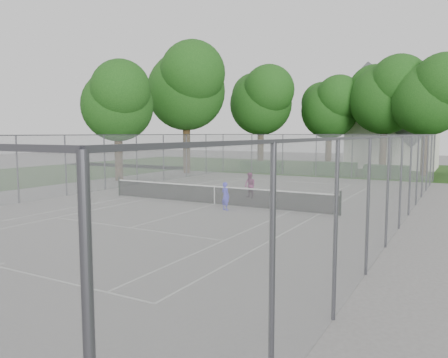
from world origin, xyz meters
The scene contains 17 objects.
ground centered at (0.00, 0.00, 0.00)m, with size 120.00×120.00×0.00m, color slate.
grass_far centered at (0.00, 26.00, 0.00)m, with size 60.00×20.00×0.00m, color #1E3F12.
court_markings centered at (0.00, 0.00, 0.01)m, with size 11.03×23.83×0.01m.
tennis_net centered at (0.00, 0.00, 0.51)m, with size 12.87×0.10×1.10m.
perimeter_fence centered at (0.00, 0.00, 1.81)m, with size 18.08×34.08×3.52m.
tree_far_left centered at (-6.99, 21.22, 7.00)m, with size 7.09×6.47×10.19m.
tree_far_midleft centered at (-0.94, 24.33, 6.32)m, with size 6.40×5.84×9.20m.
tree_far_midright centered at (4.43, 23.37, 7.22)m, with size 7.31×6.67×10.50m.
tree_far_right centered at (8.07, 21.87, 6.94)m, with size 7.03×6.42×10.10m.
tree_side_back centered at (-10.97, 13.85, 7.91)m, with size 8.00×7.31×11.50m.
tree_side_front centered at (-11.95, 6.08, 6.12)m, with size 6.20×5.66×8.92m.
hedge_left centered at (-5.57, 18.27, 0.50)m, with size 4.00×1.20×1.00m, color #1B4215.
hedge_mid centered at (1.25, 18.38, 0.57)m, with size 3.63×1.04×1.14m, color #1B4215.
hedge_right centered at (5.52, 18.06, 0.51)m, with size 3.42×1.25×1.03m, color #1B4215.
house centered at (4.30, 29.49, 4.28)m, with size 8.54×6.62×10.64m.
girl_player centered at (1.30, -1.20, 0.66)m, with size 0.48×0.32×1.32m, color #3C39D8.
woman_player centered at (0.67, 2.76, 0.72)m, with size 0.70×0.54×1.43m, color #7F2A5D.
Camera 1 is at (11.10, -18.96, 3.60)m, focal length 35.00 mm.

